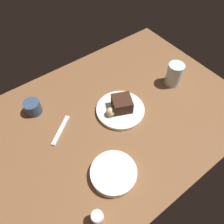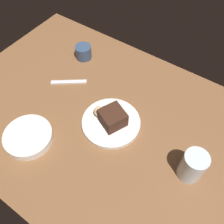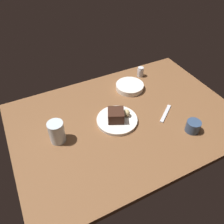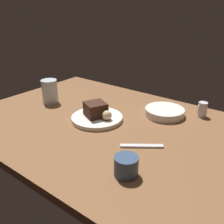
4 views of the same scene
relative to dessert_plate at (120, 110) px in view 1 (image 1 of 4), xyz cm
name	(u,v)px [view 1 (image 1 of 4)]	position (x,y,z in cm)	size (l,w,h in cm)	color
dining_table	(111,119)	(5.41, -0.01, -2.37)	(120.00, 84.00, 3.00)	brown
dessert_plate	(120,110)	(0.00, 0.00, 0.00)	(21.68, 21.68, 1.75)	white
chocolate_cake_slice	(122,104)	(-0.72, 0.06, 3.86)	(8.23, 8.19, 5.97)	#381E14
bread_roll	(112,112)	(5.23, 0.48, 2.86)	(3.97, 3.97, 3.97)	#DBC184
salt_shaker	(98,218)	(33.72, 31.06, 2.33)	(4.04, 4.04, 6.51)	silver
water_glass	(174,74)	(-31.67, 1.42, 4.88)	(7.63, 7.63, 11.50)	silver
side_bowl	(114,173)	(20.38, 21.91, 0.74)	(17.13, 17.13, 3.23)	white
coffee_cup	(33,107)	(31.15, -23.06, 2.15)	(7.14, 7.14, 6.04)	#334766
dessert_spoon	(61,130)	(26.58, -6.97, -0.52)	(15.00, 1.80, 0.70)	silver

